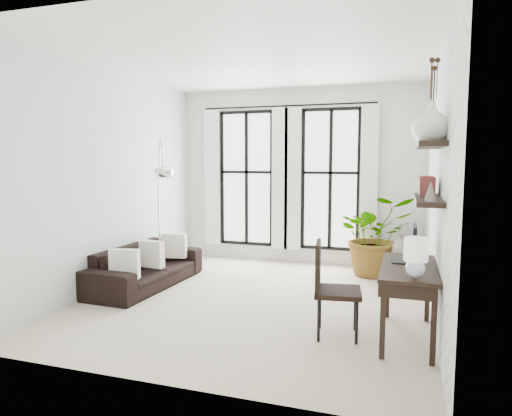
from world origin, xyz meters
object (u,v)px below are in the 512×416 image
at_px(desk_chair, 329,283).
at_px(buddha, 405,257).
at_px(sofa, 146,266).
at_px(arc_lamp, 161,173).
at_px(desk, 408,272).
at_px(plant, 375,236).

distance_m(desk_chair, buddha, 2.75).
distance_m(sofa, arc_lamp, 1.43).
height_order(desk, desk_chair, desk).
bearing_deg(arc_lamp, desk_chair, -26.35).
bearing_deg(arc_lamp, sofa, -108.96).
bearing_deg(sofa, buddha, -65.38).
bearing_deg(desk, sofa, 165.35).
relative_size(arc_lamp, buddha, 2.50).
distance_m(plant, desk_chair, 2.87).
xyz_separation_m(desk_chair, arc_lamp, (-2.84, 1.40, 1.11)).
relative_size(plant, desk_chair, 1.29).
relative_size(desk, desk_chair, 1.30).
xyz_separation_m(plant, desk, (0.51, -2.73, 0.07)).
distance_m(desk, buddha, 2.54).
relative_size(plant, arc_lamp, 0.59).
distance_m(plant, buddha, 0.61).
bearing_deg(buddha, plant, 155.59).
bearing_deg(desk, desk_chair, -171.44).
xyz_separation_m(arc_lamp, buddha, (3.62, 1.23, -1.32)).
height_order(sofa, arc_lamp, arc_lamp).
height_order(desk, arc_lamp, arc_lamp).
xyz_separation_m(sofa, buddha, (3.72, 1.53, 0.07)).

